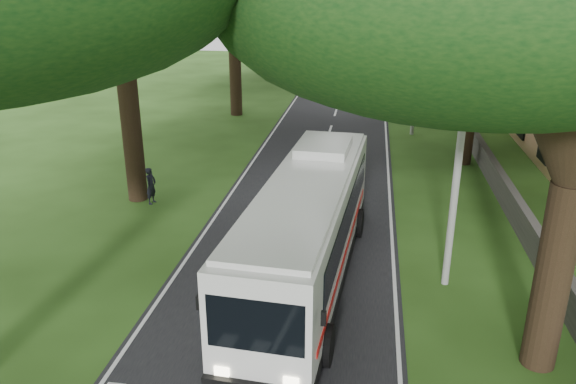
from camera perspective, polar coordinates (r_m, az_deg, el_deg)
ground at (r=15.27m, az=-3.78°, el=-18.92°), size 140.00×140.00×0.00m
road at (r=37.82m, az=4.16°, el=5.82°), size 8.00×120.00×0.04m
property_wall at (r=37.16m, az=18.09°, el=5.50°), size 0.35×50.00×1.20m
pole_near at (r=18.54m, az=16.86°, el=2.40°), size 1.60×0.24×8.00m
pole_mid at (r=37.97m, az=12.93°, el=11.85°), size 1.60×0.24×8.00m
pole_far at (r=57.79m, az=11.63°, el=14.86°), size 1.60×0.24×8.00m
coach_bus at (r=18.74m, az=2.01°, el=-3.57°), size 3.70×12.89×3.75m
distant_car_a at (r=54.43m, az=3.59°, el=11.26°), size 3.11×4.69×1.48m
distant_car_b at (r=70.08m, az=4.11°, el=13.28°), size 1.39×3.83×1.26m
distant_car_c at (r=66.56m, az=7.14°, el=12.75°), size 2.52×4.34×1.18m
pedestrian at (r=26.57m, az=-13.74°, el=0.63°), size 0.52×0.69×1.72m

